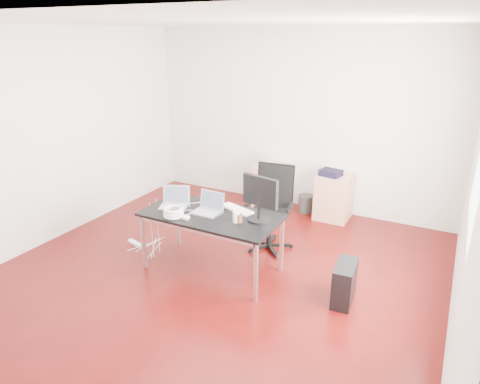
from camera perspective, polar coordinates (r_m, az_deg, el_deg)
The scene contains 18 objects.
room_shell at distance 4.65m, azimuth -2.76°, elevation 4.23°, with size 5.00×5.00×5.00m.
desk at distance 4.99m, azimuth -3.86°, elevation -3.52°, with size 1.60×0.80×0.73m.
office_chair at distance 5.61m, azimuth 4.22°, elevation -1.50°, with size 0.53×0.55×1.08m.
filing_cabinet_left at distance 7.01m, azimuth 4.26°, elevation 0.82°, with size 0.50×0.50×0.70m, color tan.
filing_cabinet_right at distance 6.69m, azimuth 12.41°, elevation -0.59°, with size 0.50×0.50×0.70m, color tan.
pc_tower at distance 4.75m, azimuth 13.74°, elevation -11.69°, with size 0.20×0.45×0.44m, color black.
wastebasket at distance 6.90m, azimuth 8.77°, elevation -1.55°, with size 0.24×0.24×0.28m, color black.
power_strip at distance 6.01m, azimuth -13.72°, elevation -6.70°, with size 0.30×0.06×0.04m, color white.
laptop_left at distance 5.22m, azimuth -8.72°, elevation -1.27°, with size 0.40×0.36×0.23m.
laptop_right at distance 5.00m, azimuth -4.25°, elevation -2.10°, with size 0.34×0.27×0.23m.
monitor at distance 4.71m, azimuth 2.71°, elevation -0.55°, with size 0.45×0.26×0.51m.
keyboard at distance 5.07m, azimuth -0.44°, elevation -2.29°, with size 0.44×0.14×0.02m, color white.
cup_white at distance 4.73m, azimuth -0.48°, elevation -3.36°, with size 0.08×0.08×0.12m, color white.
cup_brown at distance 4.73m, azimuth -0.17°, elevation -3.49°, with size 0.08×0.08×0.10m, color #53311C.
cable_coil at distance 4.93m, azimuth -8.86°, elevation -2.69°, with size 0.24×0.24×0.11m.
power_adapter at distance 4.87m, azimuth -7.25°, elevation -3.42°, with size 0.07×0.07×0.03m, color white.
speaker at distance 6.90m, azimuth 3.57°, elevation 4.36°, with size 0.09×0.08×0.18m, color #9E9E9E.
navy_garment at distance 6.50m, azimuth 12.01°, elevation 2.52°, with size 0.30×0.24×0.09m, color black.
Camera 1 is at (2.32, -3.83, 2.70)m, focal length 32.00 mm.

